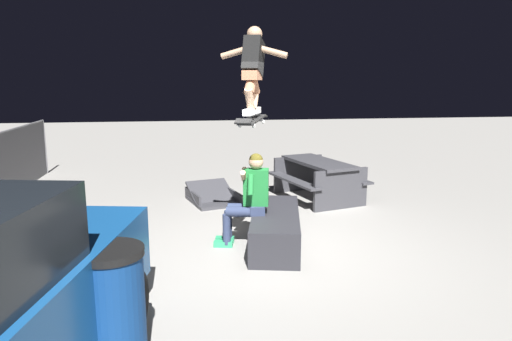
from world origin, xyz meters
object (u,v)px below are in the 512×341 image
(ledge_box_main, at_px, (276,228))
(trash_bin, at_px, (113,307))
(skateboard, at_px, (252,120))
(kicker_ramp, at_px, (213,198))
(skater_airborne, at_px, (253,66))
(picnic_table_back, at_px, (318,174))
(person_sitting_on_ledge, at_px, (248,195))

(ledge_box_main, xyz_separation_m, trash_bin, (-2.56, 1.81, 0.27))
(ledge_box_main, height_order, trash_bin, trash_bin)
(skateboard, distance_m, trash_bin, 3.12)
(ledge_box_main, bearing_deg, kicker_ramp, 17.42)
(skater_airborne, distance_m, kicker_ramp, 3.42)
(skateboard, distance_m, kicker_ramp, 3.03)
(skater_airborne, height_order, picnic_table_back, skater_airborne)
(skateboard, bearing_deg, person_sitting_on_ledge, 17.85)
(kicker_ramp, bearing_deg, skater_airborne, -170.15)
(skateboard, bearing_deg, picnic_table_back, -33.44)
(skateboard, relative_size, skater_airborne, 0.91)
(ledge_box_main, bearing_deg, person_sitting_on_ledge, 88.32)
(person_sitting_on_ledge, bearing_deg, skateboard, -162.15)
(kicker_ramp, bearing_deg, person_sitting_on_ledge, -171.26)
(skateboard, bearing_deg, ledge_box_main, -72.95)
(kicker_ramp, bearing_deg, picnic_table_back, -91.20)
(picnic_table_back, bearing_deg, skateboard, 146.56)
(ledge_box_main, xyz_separation_m, person_sitting_on_ledge, (0.01, 0.38, 0.49))
(skater_airborne, bearing_deg, skateboard, 158.45)
(kicker_ramp, relative_size, picnic_table_back, 0.60)
(skateboard, height_order, trash_bin, skateboard)
(skater_airborne, xyz_separation_m, kicker_ramp, (2.43, 0.42, -2.37))
(person_sitting_on_ledge, relative_size, skateboard, 1.27)
(person_sitting_on_ledge, xyz_separation_m, picnic_table_back, (2.32, -1.65, -0.22))
(kicker_ramp, bearing_deg, trash_bin, 167.87)
(ledge_box_main, height_order, skateboard, skateboard)
(skater_airborne, distance_m, picnic_table_back, 3.46)
(trash_bin, bearing_deg, picnic_table_back, -32.11)
(skater_airborne, height_order, kicker_ramp, skater_airborne)
(picnic_table_back, bearing_deg, person_sitting_on_ledge, 144.63)
(ledge_box_main, distance_m, skater_airborne, 2.24)
(trash_bin, bearing_deg, skateboard, -30.76)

